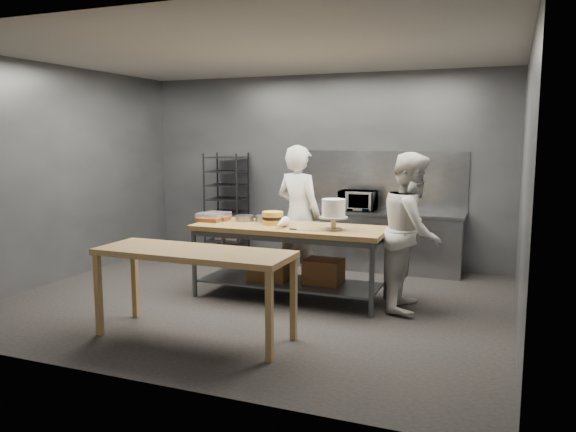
# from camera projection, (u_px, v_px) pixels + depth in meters

# --- Properties ---
(ground) EXTENTS (6.00, 6.00, 0.00)m
(ground) POSITION_uv_depth(u_px,v_px,m) (257.00, 300.00, 6.99)
(ground) COLOR black
(ground) RESTS_ON ground
(back_wall) EXTENTS (6.00, 0.04, 3.00)m
(back_wall) POSITION_uv_depth(u_px,v_px,m) (321.00, 169.00, 9.08)
(back_wall) COLOR #4C4F54
(back_wall) RESTS_ON ground
(work_table) EXTENTS (2.40, 0.90, 0.92)m
(work_table) POSITION_uv_depth(u_px,v_px,m) (291.00, 253.00, 7.02)
(work_table) COLOR brown
(work_table) RESTS_ON ground
(near_counter) EXTENTS (2.00, 0.70, 0.90)m
(near_counter) POSITION_uv_depth(u_px,v_px,m) (194.00, 258.00, 5.58)
(near_counter) COLOR olive
(near_counter) RESTS_ON ground
(back_counter) EXTENTS (2.60, 0.60, 0.90)m
(back_counter) POSITION_uv_depth(u_px,v_px,m) (376.00, 240.00, 8.56)
(back_counter) COLOR slate
(back_counter) RESTS_ON ground
(splashback_panel) EXTENTS (2.60, 0.02, 0.90)m
(splashback_panel) POSITION_uv_depth(u_px,v_px,m) (382.00, 180.00, 8.71)
(splashback_panel) COLOR slate
(splashback_panel) RESTS_ON back_counter
(speed_rack) EXTENTS (0.68, 0.72, 1.75)m
(speed_rack) POSITION_uv_depth(u_px,v_px,m) (227.00, 207.00, 9.35)
(speed_rack) COLOR black
(speed_rack) RESTS_ON ground
(chef_behind) EXTENTS (0.80, 0.64, 1.91)m
(chef_behind) POSITION_uv_depth(u_px,v_px,m) (299.00, 215.00, 7.64)
(chef_behind) COLOR white
(chef_behind) RESTS_ON ground
(chef_right) EXTENTS (0.73, 0.92, 1.84)m
(chef_right) POSITION_uv_depth(u_px,v_px,m) (412.00, 232.00, 6.53)
(chef_right) COLOR silver
(chef_right) RESTS_ON ground
(microwave) EXTENTS (0.54, 0.37, 0.30)m
(microwave) POSITION_uv_depth(u_px,v_px,m) (358.00, 200.00, 8.59)
(microwave) COLOR black
(microwave) RESTS_ON back_counter
(frosted_cake_stand) EXTENTS (0.34, 0.34, 0.37)m
(frosted_cake_stand) POSITION_uv_depth(u_px,v_px,m) (334.00, 210.00, 6.62)
(frosted_cake_stand) COLOR #B4A990
(frosted_cake_stand) RESTS_ON work_table
(layer_cake) EXTENTS (0.26, 0.26, 0.16)m
(layer_cake) POSITION_uv_depth(u_px,v_px,m) (273.00, 218.00, 7.07)
(layer_cake) COLOR #F7CD4E
(layer_cake) RESTS_ON work_table
(cake_pans) EXTENTS (0.53, 0.34, 0.07)m
(cake_pans) POSITION_uv_depth(u_px,v_px,m) (257.00, 218.00, 7.34)
(cake_pans) COLOR gray
(cake_pans) RESTS_ON work_table
(piping_bag) EXTENTS (0.16, 0.39, 0.12)m
(piping_bag) POSITION_uv_depth(u_px,v_px,m) (281.00, 223.00, 6.76)
(piping_bag) COLOR white
(piping_bag) RESTS_ON work_table
(offset_spatula) EXTENTS (0.36, 0.02, 0.02)m
(offset_spatula) POSITION_uv_depth(u_px,v_px,m) (300.00, 230.00, 6.63)
(offset_spatula) COLOR slate
(offset_spatula) RESTS_ON work_table
(pastry_clamshells) EXTENTS (0.35, 0.37, 0.11)m
(pastry_clamshells) POSITION_uv_depth(u_px,v_px,m) (214.00, 217.00, 7.36)
(pastry_clamshells) COLOR #A45620
(pastry_clamshells) RESTS_ON work_table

